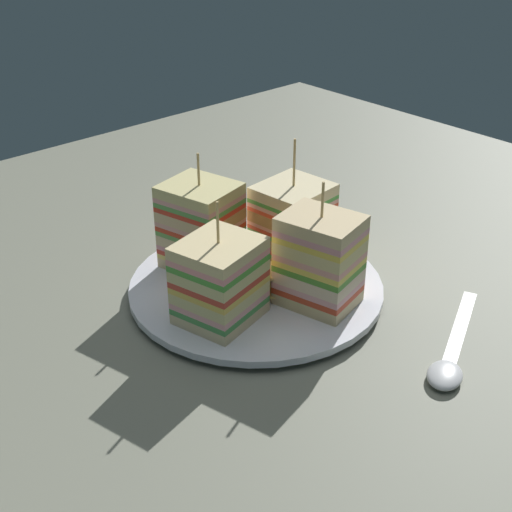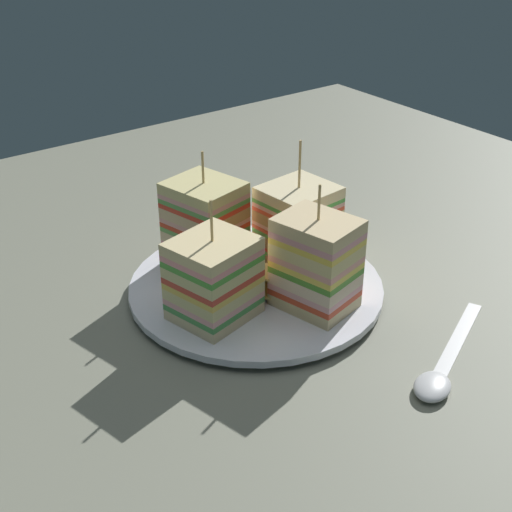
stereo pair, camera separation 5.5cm
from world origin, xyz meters
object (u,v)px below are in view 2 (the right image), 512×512
Objects in this scene: sandwich_wedge_3 at (297,224)px; sandwich_wedge_1 at (214,279)px; plate at (256,287)px; spoon at (439,374)px; sandwich_wedge_0 at (205,224)px; sandwich_wedge_2 at (316,264)px; chip_pile at (259,279)px.

sandwich_wedge_1 is at bearing 10.77° from sandwich_wedge_3.
sandwich_wedge_1 is 0.89× the size of sandwich_wedge_3.
spoon is at bearing -76.87° from plate.
plate reaches higher than spoon.
plate is 8.06cm from sandwich_wedge_0.
sandwich_wedge_1 is 0.73× the size of spoon.
sandwich_wedge_1 is 20.44cm from spoon.
plate is at bearing 0.12° from sandwich_wedge_0.
sandwich_wedge_3 reaches higher than sandwich_wedge_0.
sandwich_wedge_2 is at bearing -71.66° from plate.
sandwich_wedge_0 reaches higher than plate.
plate is 1.93× the size of sandwich_wedge_3.
sandwich_wedge_3 reaches higher than plate.
sandwich_wedge_3 reaches higher than sandwich_wedge_1.
sandwich_wedge_2 is (2.03, -6.14, 4.82)cm from plate.
plate is 19.51cm from spoon.
sandwich_wedge_0 is at bearing 2.50° from sandwich_wedge_2.
sandwich_wedge_2 reaches higher than sandwich_wedge_1.
spoon is (5.01, -17.67, -2.16)cm from chip_pile.
sandwich_wedge_0 is 9.56cm from sandwich_wedge_1.
sandwich_wedge_2 reaches higher than spoon.
sandwich_wedge_0 is 0.99× the size of sandwich_wedge_2.
sandwich_wedge_1 is at bearing -161.14° from plate.
sandwich_wedge_0 is 26.48cm from spoon.
sandwich_wedge_2 reaches higher than sandwich_wedge_0.
chip_pile is at bearing -98.58° from spoon.
sandwich_wedge_3 is at bearing 2.86° from sandwich_wedge_1.
sandwich_wedge_0 is 12.92cm from sandwich_wedge_2.
sandwich_wedge_0 is (-1.53, 6.28, 4.80)cm from plate.
sandwich_wedge_0 is 1.52× the size of chip_pile.
spoon is at bearing 79.35° from sandwich_wedge_3.
sandwich_wedge_2 is (3.57, -12.42, 0.02)cm from sandwich_wedge_0.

